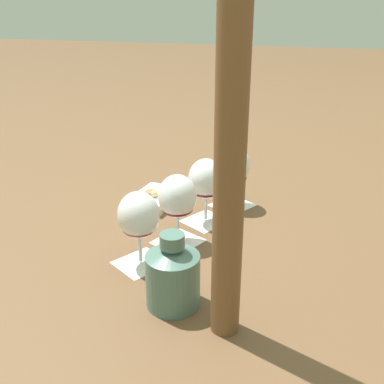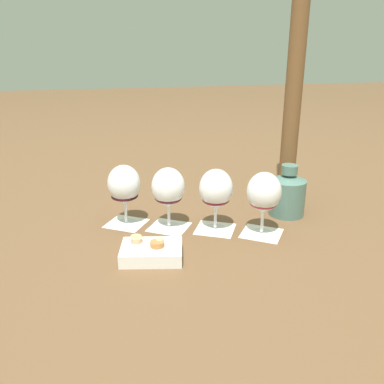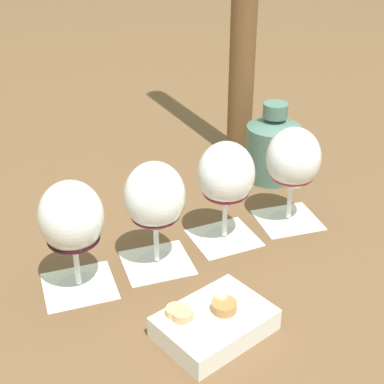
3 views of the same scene
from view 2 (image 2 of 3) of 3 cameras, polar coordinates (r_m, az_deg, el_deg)
name	(u,v)px [view 2 (image 2 of 3)]	position (r m, az deg, el deg)	size (l,w,h in m)	color
ground_plane	(193,228)	(1.15, 0.14, -5.04)	(8.00, 8.00, 0.00)	brown
tasting_card_0	(261,233)	(1.14, 9.72, -5.73)	(0.14, 0.14, 0.00)	white
tasting_card_1	(215,229)	(1.15, 3.26, -5.19)	(0.14, 0.14, 0.00)	white
tasting_card_2	(169,227)	(1.16, -3.24, -4.90)	(0.14, 0.14, 0.00)	white
tasting_card_3	(126,223)	(1.20, -9.20, -4.34)	(0.14, 0.14, 0.00)	white
wine_glass_0	(264,194)	(1.09, 10.06, -0.34)	(0.09, 0.09, 0.17)	white
wine_glass_1	(216,191)	(1.10, 3.38, 0.17)	(0.09, 0.09, 0.17)	white
wine_glass_2	(168,189)	(1.12, -3.35, 0.41)	(0.09, 0.09, 0.17)	white
wine_glass_3	(124,186)	(1.15, -9.51, 0.86)	(0.09, 0.09, 0.17)	white
ceramic_vase	(288,193)	(1.25, 13.26, -0.18)	(0.11, 0.11, 0.16)	#4C7066
snack_dish	(151,251)	(1.00, -5.73, -8.28)	(0.17, 0.13, 0.05)	white
umbrella_pole	(298,45)	(1.30, 14.60, 19.37)	(0.05, 0.05, 0.98)	brown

